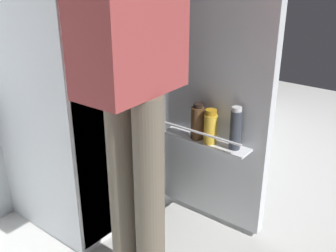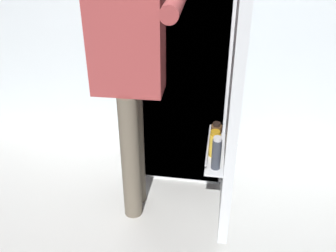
% 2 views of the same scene
% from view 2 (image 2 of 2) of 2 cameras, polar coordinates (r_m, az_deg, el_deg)
% --- Properties ---
extents(ground_plane, '(6.18, 6.18, 0.00)m').
position_cam_2_polar(ground_plane, '(2.72, 0.94, -11.44)').
color(ground_plane, silver).
extents(refrigerator, '(0.69, 1.20, 1.64)m').
position_cam_2_polar(refrigerator, '(2.70, 3.20, 8.74)').
color(refrigerator, silver).
rests_on(refrigerator, ground_plane).
extents(person, '(0.55, 0.73, 1.76)m').
position_cam_2_polar(person, '(2.14, -5.81, 9.78)').
color(person, '#665B4C').
rests_on(person, ground_plane).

